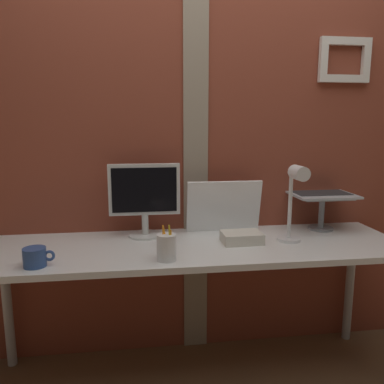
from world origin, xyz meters
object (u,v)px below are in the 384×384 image
object	(u,v)px
desk_lamp	(295,195)
coffee_mug	(35,257)
monitor	(144,195)
laptop	(318,185)
whiteboard_panel	(224,206)
pen_cup	(167,247)

from	to	relation	value
desk_lamp	coffee_mug	bearing A→B (deg)	-173.00
monitor	coffee_mug	world-z (taller)	monitor
desk_lamp	coffee_mug	world-z (taller)	desk_lamp
laptop	desk_lamp	xyz separation A→B (m)	(-0.26, -0.30, 0.00)
monitor	desk_lamp	bearing A→B (deg)	-17.56
laptop	whiteboard_panel	distance (m)	0.57
monitor	desk_lamp	size ratio (longest dim) A/B	0.98
pen_cup	coffee_mug	world-z (taller)	pen_cup
laptop	whiteboard_panel	world-z (taller)	laptop
laptop	whiteboard_panel	bearing A→B (deg)	-176.41
desk_lamp	pen_cup	xyz separation A→B (m)	(-0.65, -0.15, -0.19)
monitor	desk_lamp	xyz separation A→B (m)	(0.73, -0.23, 0.02)
monitor	pen_cup	world-z (taller)	monitor
desk_lamp	monitor	bearing A→B (deg)	162.44
monitor	coffee_mug	distance (m)	0.63
monitor	coffee_mug	bearing A→B (deg)	-141.00
desk_lamp	pen_cup	bearing A→B (deg)	-167.11
laptop	desk_lamp	bearing A→B (deg)	-131.50
desk_lamp	coffee_mug	xyz separation A→B (m)	(-1.20, -0.15, -0.21)
whiteboard_panel	pen_cup	bearing A→B (deg)	-130.24
laptop	desk_lamp	size ratio (longest dim) A/B	0.86
laptop	monitor	bearing A→B (deg)	-176.18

